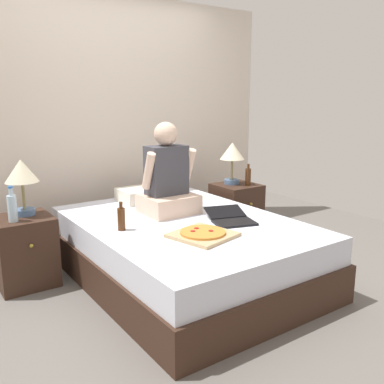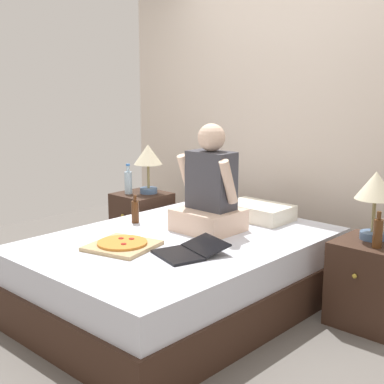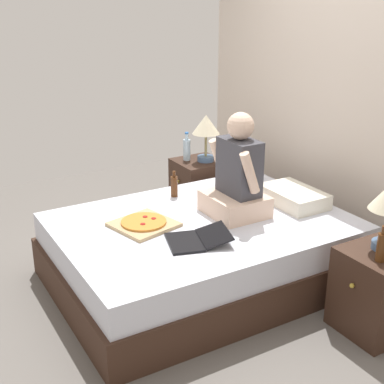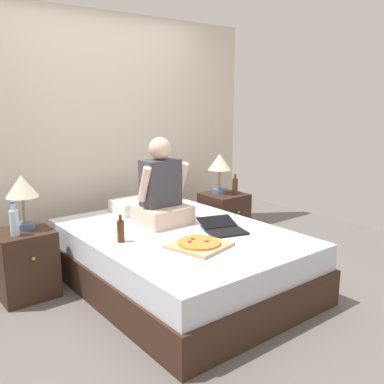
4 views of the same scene
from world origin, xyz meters
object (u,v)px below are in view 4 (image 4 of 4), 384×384
(beer_bottle, at_px, (235,186))
(person_seated, at_px, (162,192))
(lamp_on_left_nightstand, at_px, (22,190))
(beer_bottle_on_bed, at_px, (121,231))
(bed, at_px, (179,259))
(laptop, at_px, (223,229))
(nightstand_left, at_px, (25,263))
(pizza_box, at_px, (199,244))
(lamp_on_right_nightstand, at_px, (220,165))
(nightstand_right, at_px, (224,218))
(water_bottle, at_px, (14,222))

(beer_bottle, bearing_deg, person_seated, -167.78)
(lamp_on_left_nightstand, distance_m, beer_bottle_on_bed, 0.89)
(lamp_on_left_nightstand, relative_size, person_seated, 0.58)
(beer_bottle, xyz_separation_m, person_seated, (-1.16, -0.25, 0.13))
(beer_bottle, bearing_deg, bed, -155.27)
(person_seated, height_order, laptop, person_seated)
(beer_bottle_on_bed, bearing_deg, nightstand_left, 134.73)
(beer_bottle_on_bed, bearing_deg, pizza_box, -48.97)
(lamp_on_right_nightstand, bearing_deg, person_seated, -159.28)
(bed, bearing_deg, nightstand_left, 149.92)
(nightstand_left, xyz_separation_m, laptop, (1.41, -0.88, 0.24))
(nightstand_right, relative_size, person_seated, 0.72)
(water_bottle, xyz_separation_m, pizza_box, (1.08, -0.97, -0.15))
(person_seated, relative_size, beer_bottle_on_bed, 3.55)
(bed, relative_size, pizza_box, 4.45)
(water_bottle, bearing_deg, bed, -24.94)
(lamp_on_left_nightstand, distance_m, laptop, 1.70)
(nightstand_left, distance_m, beer_bottle_on_bed, 0.88)
(nightstand_right, xyz_separation_m, beer_bottle, (0.07, -0.10, 0.38))
(nightstand_right, relative_size, laptop, 1.15)
(bed, relative_size, beer_bottle, 9.39)
(water_bottle, height_order, nightstand_right, water_bottle)
(water_bottle, xyz_separation_m, beer_bottle, (2.38, -0.01, -0.02))
(nightstand_right, distance_m, person_seated, 1.25)
(nightstand_left, height_order, beer_bottle_on_bed, beer_bottle_on_bed)
(laptop, distance_m, beer_bottle_on_bed, 0.88)
(lamp_on_left_nightstand, xyz_separation_m, beer_bottle, (2.26, -0.15, -0.23))
(water_bottle, relative_size, beer_bottle, 1.20)
(water_bottle, distance_m, beer_bottle, 2.38)
(person_seated, height_order, pizza_box, person_seated)
(bed, height_order, beer_bottle_on_bed, beer_bottle_on_bed)
(person_seated, bearing_deg, bed, -94.42)
(lamp_on_left_nightstand, distance_m, person_seated, 1.17)
(nightstand_left, height_order, lamp_on_left_nightstand, lamp_on_left_nightstand)
(bed, relative_size, person_seated, 2.77)
(water_bottle, xyz_separation_m, laptop, (1.49, -0.79, -0.15))
(nightstand_right, bearing_deg, beer_bottle_on_bed, -160.35)
(lamp_on_left_nightstand, height_order, person_seated, person_seated)
(nightstand_right, bearing_deg, lamp_on_left_nightstand, 178.69)
(lamp_on_left_nightstand, relative_size, water_bottle, 1.63)
(beer_bottle, bearing_deg, pizza_box, -143.51)
(nightstand_left, xyz_separation_m, lamp_on_left_nightstand, (0.04, 0.05, 0.61))
(lamp_on_right_nightstand, distance_m, beer_bottle, 0.29)
(nightstand_right, bearing_deg, pizza_box, -139.21)
(lamp_on_left_nightstand, bearing_deg, pizza_box, -49.35)
(beer_bottle, bearing_deg, beer_bottle_on_bed, -164.13)
(lamp_on_left_nightstand, bearing_deg, beer_bottle, -3.80)
(person_seated, distance_m, beer_bottle_on_bed, 0.63)
(beer_bottle_on_bed, bearing_deg, person_seated, 23.08)
(nightstand_left, distance_m, lamp_on_right_nightstand, 2.28)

